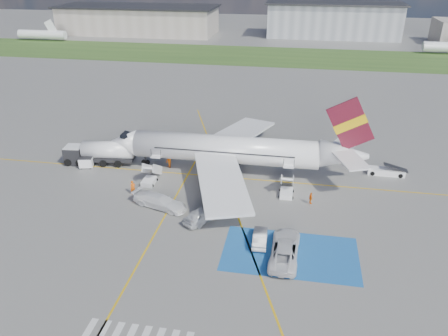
{
  "coord_description": "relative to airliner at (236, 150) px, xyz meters",
  "views": [
    {
      "loc": [
        9.67,
        -41.49,
        27.9
      ],
      "look_at": [
        0.91,
        7.8,
        3.5
      ],
      "focal_mm": 35.0,
      "sensor_mm": 36.0,
      "label": 1
    }
  ],
  "objects": [
    {
      "name": "terminal_west",
      "position": [
        -56.51,
        116.0,
        1.61
      ],
      "size": [
        60.0,
        22.0,
        10.0
      ],
      "primitive_type": "cube",
      "color": "gray",
      "rests_on": "ground"
    },
    {
      "name": "fuel_tanker",
      "position": [
        -20.2,
        -0.69,
        -1.93
      ],
      "size": [
        10.42,
        3.94,
        3.47
      ],
      "rotation": [
        0.0,
        0.0,
        0.12
      ],
      "color": "black",
      "rests_on": "ground"
    },
    {
      "name": "airstairs_aft",
      "position": [
        7.49,
        -5.3,
        -2.77
      ],
      "size": [
        1.9,
        5.2,
        3.6
      ],
      "color": "white",
      "rests_on": "ground"
    },
    {
      "name": "car_silver_b",
      "position": [
        5.18,
        -16.57,
        -2.69
      ],
      "size": [
        1.66,
        4.3,
        1.4
      ],
      "primitive_type": "imported",
      "rotation": [
        0.0,
        0.0,
        3.18
      ],
      "color": "#A6A8AD",
      "rests_on": "ground"
    },
    {
      "name": "gpu_cart",
      "position": [
        -21.66,
        -2.5,
        -2.68
      ],
      "size": [
        2.12,
        1.59,
        1.59
      ],
      "rotation": [
        0.0,
        0.0,
        0.21
      ],
      "color": "white",
      "rests_on": "ground"
    },
    {
      "name": "grass_strip",
      "position": [
        -1.51,
        81.0,
        -3.39
      ],
      "size": [
        400.0,
        30.0,
        0.01
      ],
      "primitive_type": "cube",
      "color": "#2D4C1E",
      "rests_on": "ground"
    },
    {
      "name": "ground",
      "position": [
        -1.51,
        -14.0,
        -3.39
      ],
      "size": [
        400.0,
        400.0,
        0.0
      ],
      "primitive_type": "plane",
      "color": "#60605E",
      "rests_on": "ground"
    },
    {
      "name": "staging_box",
      "position": [
        8.49,
        -18.0,
        -3.39
      ],
      "size": [
        14.0,
        8.0,
        0.01
      ],
      "primitive_type": "cube",
      "color": "#1A58A1",
      "rests_on": "ground"
    },
    {
      "name": "terminal_centre",
      "position": [
        18.49,
        121.0,
        2.61
      ],
      "size": [
        48.0,
        18.0,
        12.0
      ],
      "primitive_type": "cube",
      "color": "gray",
      "rests_on": "ground"
    },
    {
      "name": "taxiway_line_cross",
      "position": [
        -6.51,
        -24.0,
        -3.39
      ],
      "size": [
        0.2,
        60.0,
        0.01
      ],
      "primitive_type": "cube",
      "color": "gold",
      "rests_on": "ground"
    },
    {
      "name": "airstairs_fwd",
      "position": [
        -11.01,
        -5.3,
        -2.77
      ],
      "size": [
        1.9,
        5.2,
        3.6
      ],
      "color": "white",
      "rests_on": "ground"
    },
    {
      "name": "belt_loader",
      "position": [
        21.11,
        2.92,
        -2.99
      ],
      "size": [
        5.44,
        2.14,
        1.62
      ],
      "rotation": [
        0.0,
        0.0,
        -0.03
      ],
      "color": "white",
      "rests_on": "ground"
    },
    {
      "name": "airliner",
      "position": [
        0.0,
        0.0,
        0.0
      ],
      "size": [
        36.81,
        32.95,
        11.92
      ],
      "color": "white",
      "rests_on": "ground"
    },
    {
      "name": "car_silver_a",
      "position": [
        -1.81,
        -13.47,
        -2.54
      ],
      "size": [
        4.5,
        5.29,
        1.71
      ],
      "primitive_type": "imported",
      "rotation": [
        0.0,
        0.0,
        2.54
      ],
      "color": "silver",
      "rests_on": "ground"
    },
    {
      "name": "taxiway_line_main",
      "position": [
        -1.51,
        -2.0,
        -3.39
      ],
      "size": [
        120.0,
        0.2,
        0.01
      ],
      "primitive_type": "cube",
      "color": "gold",
      "rests_on": "ground"
    },
    {
      "name": "crew_fwd",
      "position": [
        -12.12,
        -8.74,
        -2.46
      ],
      "size": [
        0.81,
        0.78,
        1.87
      ],
      "primitive_type": "imported",
      "rotation": [
        0.0,
        0.0,
        0.72
      ],
      "color": "#E85B0C",
      "rests_on": "ground"
    },
    {
      "name": "crew_nose",
      "position": [
        -9.81,
        -0.4,
        -2.44
      ],
      "size": [
        1.15,
        1.18,
        1.91
      ],
      "primitive_type": "imported",
      "rotation": [
        0.0,
        0.0,
        -0.89
      ],
      "color": "orange",
      "rests_on": "ground"
    },
    {
      "name": "van_white_b",
      "position": [
        -7.73,
        -11.28,
        -2.33
      ],
      "size": [
        5.86,
        3.8,
        2.13
      ],
      "primitive_type": "imported",
      "rotation": [
        0.0,
        0.0,
        1.25
      ],
      "color": "white",
      "rests_on": "ground"
    },
    {
      "name": "van_white_a",
      "position": [
        7.91,
        -18.41,
        -2.25
      ],
      "size": [
        3.0,
        6.17,
        2.28
      ],
      "primitive_type": "imported",
      "rotation": [
        0.0,
        0.0,
        3.11
      ],
      "color": "silver",
      "rests_on": "ground"
    },
    {
      "name": "crew_aft",
      "position": [
        10.56,
        -7.25,
        -2.61
      ],
      "size": [
        0.62,
        0.98,
        1.56
      ],
      "primitive_type": "imported",
      "rotation": [
        0.0,
        0.0,
        1.86
      ],
      "color": "orange",
      "rests_on": "ground"
    },
    {
      "name": "taxiway_line_diag",
      "position": [
        -1.51,
        -2.0,
        -3.39
      ],
      "size": [
        20.71,
        56.45,
        0.01
      ],
      "primitive_type": "cube",
      "rotation": [
        0.0,
        0.0,
        0.35
      ],
      "color": "gold",
      "rests_on": "ground"
    }
  ]
}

